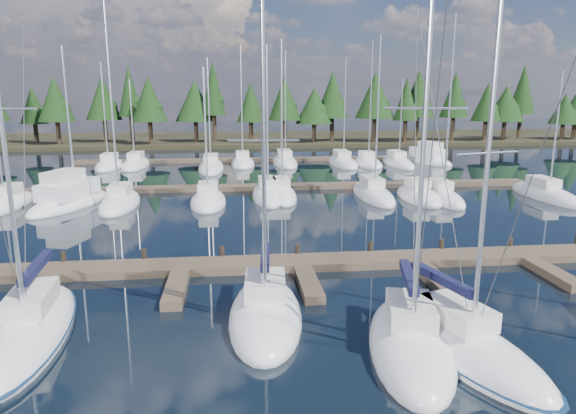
{
  "coord_description": "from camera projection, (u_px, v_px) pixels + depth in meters",
  "views": [
    {
      "loc": [
        -3.39,
        -6.98,
        8.78
      ],
      "look_at": [
        -0.18,
        22.0,
        2.27
      ],
      "focal_mm": 32.0,
      "sensor_mm": 36.0,
      "label": 1
    }
  ],
  "objects": [
    {
      "name": "ground",
      "position": [
        278.0,
        213.0,
        38.14
      ],
      "size": [
        260.0,
        260.0,
        0.0
      ],
      "primitive_type": "plane",
      "color": "black",
      "rests_on": "ground"
    },
    {
      "name": "far_shore",
      "position": [
        249.0,
        139.0,
        96.28
      ],
      "size": [
        220.0,
        30.0,
        0.6
      ],
      "primitive_type": "cube",
      "color": "#2B2818",
      "rests_on": "ground"
    },
    {
      "name": "main_dock",
      "position": [
        302.0,
        267.0,
        25.84
      ],
      "size": [
        44.0,
        6.13,
        0.9
      ],
      "color": "brown",
      "rests_on": "ground"
    },
    {
      "name": "back_docks",
      "position": [
        262.0,
        172.0,
        57.1
      ],
      "size": [
        50.0,
        21.8,
        0.4
      ],
      "color": "brown",
      "rests_on": "ground"
    },
    {
      "name": "front_sailboat_1",
      "position": [
        31.0,
        330.0,
        18.72
      ],
      "size": [
        3.4,
        9.26,
        15.02
      ],
      "color": "white",
      "rests_on": "ground"
    },
    {
      "name": "front_sailboat_2",
      "position": [
        265.0,
        314.0,
        20.14
      ],
      "size": [
        3.39,
        7.61,
        12.92
      ],
      "color": "white",
      "rests_on": "ground"
    },
    {
      "name": "front_sailboat_3",
      "position": [
        410.0,
        342.0,
        17.81
      ],
      "size": [
        4.38,
        7.97,
        15.1
      ],
      "color": "white",
      "rests_on": "ground"
    },
    {
      "name": "front_sailboat_4",
      "position": [
        463.0,
        346.0,
        17.62
      ],
      "size": [
        4.82,
        8.57,
        12.65
      ],
      "color": "white",
      "rests_on": "ground"
    },
    {
      "name": "back_sailboat_rows",
      "position": [
        271.0,
        177.0,
        52.76
      ],
      "size": [
        46.81,
        33.79,
        16.35
      ],
      "color": "white",
      "rests_on": "ground"
    },
    {
      "name": "motor_yacht_left",
      "position": [
        69.0,
        200.0,
        40.55
      ],
      "size": [
        6.0,
        10.04,
        4.77
      ],
      "color": "white",
      "rests_on": "ground"
    },
    {
      "name": "motor_yacht_right",
      "position": [
        428.0,
        159.0,
        65.83
      ],
      "size": [
        5.45,
        9.33,
        4.42
      ],
      "color": "white",
      "rests_on": "ground"
    },
    {
      "name": "tree_line",
      "position": [
        235.0,
        100.0,
        84.91
      ],
      "size": [
        186.24,
        11.68,
        13.35
      ],
      "color": "black",
      "rests_on": "far_shore"
    }
  ]
}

